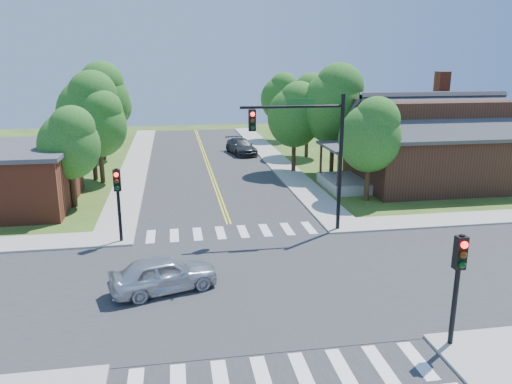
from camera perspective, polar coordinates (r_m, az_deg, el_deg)
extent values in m
plane|color=#364F18|center=(20.73, -0.71, -10.43)|extent=(100.00, 100.00, 0.00)
cube|color=#2D2D30|center=(20.72, -0.71, -10.38)|extent=(10.00, 90.00, 0.04)
cube|color=#2D2D30|center=(20.72, -0.71, -10.36)|extent=(90.00, 10.00, 0.04)
cube|color=#2D2D30|center=(20.73, -0.71, -10.43)|extent=(10.20, 10.20, 0.06)
cube|color=#9E9B93|center=(45.27, 2.08, 3.82)|extent=(2.20, 40.00, 0.14)
cube|color=#9E9B93|center=(44.50, -13.53, 3.21)|extent=(2.20, 40.00, 0.14)
cube|color=white|center=(26.28, -11.94, -5.00)|extent=(0.45, 2.00, 0.01)
cube|color=white|center=(26.24, -9.32, -4.90)|extent=(0.45, 2.00, 0.01)
cube|color=white|center=(26.26, -6.69, -4.78)|extent=(0.45, 2.00, 0.01)
cube|color=white|center=(26.34, -4.08, -4.65)|extent=(0.45, 2.00, 0.01)
cube|color=white|center=(26.47, -1.48, -4.52)|extent=(0.45, 2.00, 0.01)
cube|color=white|center=(26.65, 1.08, -4.37)|extent=(0.45, 2.00, 0.01)
cube|color=white|center=(26.88, 3.60, -4.23)|extent=(0.45, 2.00, 0.01)
cube|color=white|center=(27.17, 6.07, -4.07)|extent=(0.45, 2.00, 0.01)
cube|color=white|center=(15.21, -4.05, -20.73)|extent=(0.45, 2.00, 0.01)
cube|color=white|center=(15.34, 0.72, -20.34)|extent=(0.45, 2.00, 0.01)
cube|color=white|center=(15.56, 5.35, -19.83)|extent=(0.45, 2.00, 0.01)
cube|color=white|center=(15.86, 9.79, -19.23)|extent=(0.45, 2.00, 0.01)
cube|color=white|center=(16.26, 14.01, -18.56)|extent=(0.45, 2.00, 0.01)
cube|color=white|center=(16.72, 17.98, -17.84)|extent=(0.45, 2.00, 0.01)
cube|color=yellow|center=(45.70, -5.89, 3.83)|extent=(0.10, 37.50, 0.01)
cube|color=yellow|center=(45.71, -5.64, 3.84)|extent=(0.10, 37.50, 0.01)
cylinder|color=black|center=(26.08, 9.61, 3.09)|extent=(0.20, 0.20, 7.20)
cylinder|color=black|center=(24.89, 4.17, 9.69)|extent=(5.20, 0.14, 0.14)
cube|color=#19591E|center=(24.92, 5.11, 10.25)|extent=(1.40, 0.04, 0.30)
cube|color=black|center=(24.57, -0.45, 8.19)|extent=(0.34, 0.28, 1.05)
sphere|color=#FF0C0C|center=(24.37, -0.38, 8.88)|extent=(0.22, 0.22, 0.22)
sphere|color=#3F2605|center=(24.40, -0.38, 8.13)|extent=(0.22, 0.22, 0.22)
sphere|color=#05330F|center=(24.45, -0.38, 7.39)|extent=(0.22, 0.22, 0.22)
cylinder|color=black|center=(16.94, 21.85, -10.61)|extent=(0.16, 0.16, 3.80)
cube|color=black|center=(16.43, 22.30, -6.43)|extent=(0.34, 0.28, 1.05)
sphere|color=#FF0C0C|center=(16.19, 22.72, -5.60)|extent=(0.22, 0.22, 0.22)
sphere|color=#3F2605|center=(16.30, 22.61, -6.65)|extent=(0.22, 0.22, 0.22)
sphere|color=#05330F|center=(16.42, 22.50, -7.69)|extent=(0.22, 0.22, 0.22)
cylinder|color=black|center=(25.25, -15.39, -1.63)|extent=(0.16, 0.16, 3.80)
cube|color=black|center=(24.91, -15.60, 1.29)|extent=(0.34, 0.28, 1.05)
sphere|color=#FF0C0C|center=(24.67, -15.69, 1.91)|extent=(0.22, 0.22, 0.22)
sphere|color=#3F2605|center=(24.75, -15.64, 1.19)|extent=(0.22, 0.22, 0.22)
sphere|color=#05330F|center=(24.82, -15.59, 0.47)|extent=(0.22, 0.22, 0.22)
cube|color=#361D12|center=(37.97, 19.10, 3.76)|extent=(10.00, 8.00, 4.00)
cube|color=#9E9B93|center=(35.78, 9.95, 1.00)|extent=(2.60, 4.50, 0.70)
cylinder|color=#361D12|center=(33.30, 9.39, 2.19)|extent=(0.18, 0.18, 2.50)
cylinder|color=#361D12|center=(37.02, 7.42, 3.56)|extent=(0.18, 0.18, 2.50)
cube|color=#38383D|center=(35.24, 10.14, 5.11)|extent=(2.80, 4.80, 0.18)
cube|color=brown|center=(41.96, 20.05, 6.85)|extent=(0.90, 0.90, 7.11)
cylinder|color=#382314|center=(32.72, 12.58, 1.15)|extent=(0.34, 0.34, 2.48)
ellipsoid|color=#1C5619|center=(32.18, 12.86, 6.01)|extent=(3.92, 3.73, 4.31)
sphere|color=#1C5619|center=(31.95, 13.63, 8.04)|extent=(2.88, 2.88, 2.88)
cylinder|color=#382314|center=(39.61, 8.67, 4.28)|extent=(0.34, 0.34, 3.21)
ellipsoid|color=#1C5619|center=(39.10, 8.88, 9.51)|extent=(5.06, 4.81, 5.57)
sphere|color=#1C5619|center=(38.90, 9.49, 11.70)|extent=(3.71, 3.71, 3.71)
cylinder|color=#382314|center=(46.54, 5.80, 5.76)|extent=(0.34, 0.34, 2.85)
ellipsoid|color=#1C5619|center=(46.13, 5.91, 9.72)|extent=(4.50, 4.28, 4.95)
sphere|color=#1C5619|center=(45.91, 6.39, 11.37)|extent=(3.30, 3.30, 3.30)
cylinder|color=#382314|center=(55.74, 2.79, 7.32)|extent=(0.34, 0.34, 2.77)
ellipsoid|color=#1C5619|center=(55.40, 2.83, 10.54)|extent=(4.37, 4.15, 4.81)
sphere|color=#1C5619|center=(55.18, 3.21, 11.88)|extent=(3.21, 3.21, 3.21)
cylinder|color=#382314|center=(32.61, -20.14, 0.39)|extent=(0.34, 0.34, 2.33)
ellipsoid|color=#1C5619|center=(32.08, -20.56, 4.94)|extent=(3.67, 3.49, 4.04)
sphere|color=#1C5619|center=(31.67, -20.28, 6.87)|extent=(2.69, 2.69, 2.69)
cylinder|color=#382314|center=(39.25, -18.01, 3.47)|extent=(0.34, 0.34, 3.02)
ellipsoid|color=#1C5619|center=(38.75, -18.42, 8.42)|extent=(4.77, 4.53, 5.25)
sphere|color=#1C5619|center=(38.38, -18.19, 10.54)|extent=(3.50, 3.50, 3.50)
cylinder|color=#382314|center=(46.99, -17.06, 5.50)|extent=(0.34, 0.34, 3.24)
ellipsoid|color=#1C5619|center=(46.56, -17.41, 9.95)|extent=(5.11, 4.86, 5.62)
sphere|color=#1C5619|center=(46.22, -17.21, 11.84)|extent=(3.75, 3.75, 3.75)
cylinder|color=#382314|center=(56.22, -15.75, 6.65)|extent=(0.34, 0.34, 2.40)
ellipsoid|color=#1C5619|center=(55.91, -15.95, 9.40)|extent=(3.78, 3.59, 4.16)
sphere|color=#1C5619|center=(55.59, -15.74, 10.56)|extent=(2.77, 2.77, 2.77)
cylinder|color=#382314|center=(40.02, 4.33, 4.14)|extent=(0.34, 0.34, 2.69)
ellipsoid|color=#1C5619|center=(39.55, 4.42, 8.47)|extent=(4.25, 4.03, 4.67)
sphere|color=#1C5619|center=(39.30, 4.96, 10.29)|extent=(3.11, 3.11, 3.11)
cylinder|color=#382314|center=(38.27, -17.22, 2.89)|extent=(0.34, 0.34, 2.55)
ellipsoid|color=#1C5619|center=(37.79, -17.56, 7.16)|extent=(4.02, 3.82, 4.42)
sphere|color=#1C5619|center=(37.42, -17.29, 8.97)|extent=(2.95, 2.95, 2.95)
imported|color=silver|center=(20.13, -10.52, -9.27)|extent=(3.94, 5.10, 1.43)
imported|color=#2B2D30|center=(47.59, -1.71, 5.17)|extent=(3.74, 5.63, 1.43)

